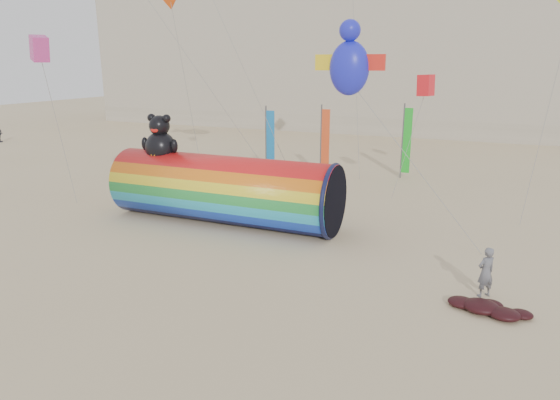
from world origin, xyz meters
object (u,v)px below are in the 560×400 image
at_px(fabric_bundle, 488,308).
at_px(windsock_assembly, 224,188).
at_px(hotel_building, 328,43).
at_px(kite_handler, 486,272).

bearing_deg(fabric_bundle, windsock_assembly, 157.98).
relative_size(hotel_building, windsock_assembly, 5.14).
distance_m(windsock_assembly, fabric_bundle, 13.73).
bearing_deg(hotel_building, fabric_bundle, -65.97).
height_order(kite_handler, fabric_bundle, kite_handler).
relative_size(windsock_assembly, kite_handler, 6.50).
height_order(windsock_assembly, fabric_bundle, windsock_assembly).
xyz_separation_m(windsock_assembly, kite_handler, (12.48, -3.87, -0.89)).
bearing_deg(fabric_bundle, kite_handler, 97.35).
xyz_separation_m(hotel_building, windsock_assembly, (8.10, -41.40, -8.51)).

